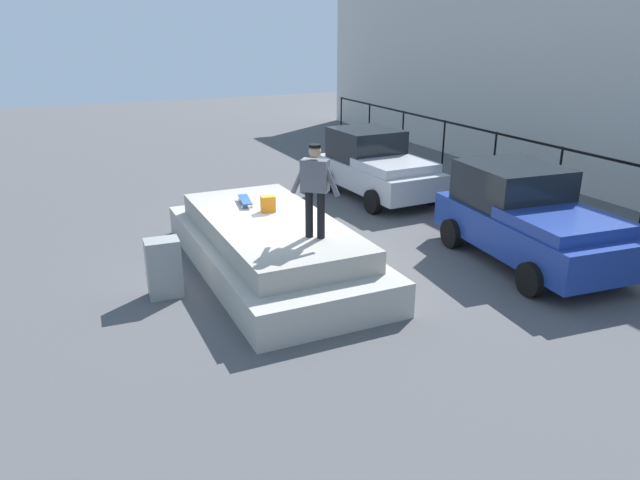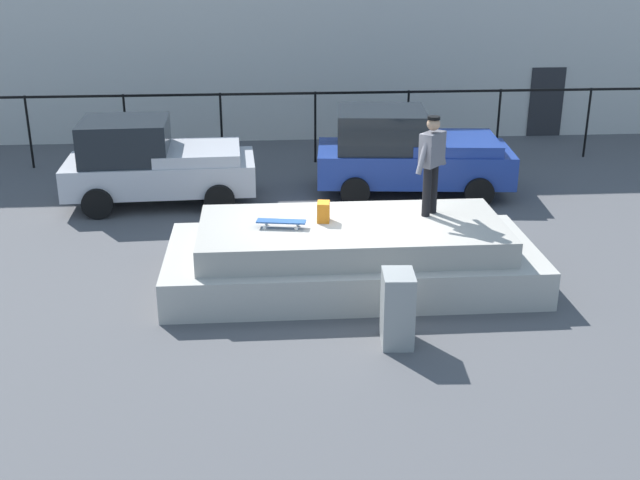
{
  "view_description": "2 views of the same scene",
  "coord_description": "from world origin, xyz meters",
  "px_view_note": "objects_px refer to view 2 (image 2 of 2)",
  "views": [
    {
      "loc": [
        10.54,
        -4.01,
        4.63
      ],
      "look_at": [
        0.57,
        0.65,
        0.64
      ],
      "focal_mm": 33.17,
      "sensor_mm": 36.0,
      "label": 1
    },
    {
      "loc": [
        -1.38,
        -12.3,
        5.4
      ],
      "look_at": [
        -0.4,
        0.58,
        0.47
      ],
      "focal_mm": 44.0,
      "sensor_mm": 36.0,
      "label": 2
    }
  ],
  "objects_px": {
    "skateboard": "(281,222)",
    "car_silver_pickup_near": "(153,162)",
    "skateboarder": "(432,158)",
    "car_blue_pickup_mid": "(407,152)",
    "utility_box": "(398,309)",
    "backpack": "(323,212)"
  },
  "relations": [
    {
      "from": "backpack",
      "to": "skateboarder",
      "type": "bearing_deg",
      "value": -75.47
    },
    {
      "from": "skateboarder",
      "to": "car_silver_pickup_near",
      "type": "bearing_deg",
      "value": 140.47
    },
    {
      "from": "car_blue_pickup_mid",
      "to": "skateboarder",
      "type": "bearing_deg",
      "value": -95.84
    },
    {
      "from": "skateboarder",
      "to": "car_blue_pickup_mid",
      "type": "distance_m",
      "value": 4.74
    },
    {
      "from": "car_blue_pickup_mid",
      "to": "utility_box",
      "type": "distance_m",
      "value": 7.29
    },
    {
      "from": "skateboarder",
      "to": "backpack",
      "type": "bearing_deg",
      "value": -173.04
    },
    {
      "from": "car_blue_pickup_mid",
      "to": "utility_box",
      "type": "bearing_deg",
      "value": -101.26
    },
    {
      "from": "backpack",
      "to": "car_blue_pickup_mid",
      "type": "xyz_separation_m",
      "value": [
        2.29,
        4.81,
        -0.28
      ]
    },
    {
      "from": "skateboarder",
      "to": "car_blue_pickup_mid",
      "type": "relative_size",
      "value": 0.37
    },
    {
      "from": "skateboard",
      "to": "backpack",
      "type": "relative_size",
      "value": 2.48
    },
    {
      "from": "skateboarder",
      "to": "backpack",
      "type": "relative_size",
      "value": 5.09
    },
    {
      "from": "skateboarder",
      "to": "utility_box",
      "type": "height_order",
      "value": "skateboarder"
    },
    {
      "from": "skateboarder",
      "to": "car_blue_pickup_mid",
      "type": "height_order",
      "value": "skateboarder"
    },
    {
      "from": "skateboard",
      "to": "car_silver_pickup_near",
      "type": "relative_size",
      "value": 0.2
    },
    {
      "from": "car_blue_pickup_mid",
      "to": "car_silver_pickup_near",
      "type": "bearing_deg",
      "value": -176.75
    },
    {
      "from": "skateboard",
      "to": "car_blue_pickup_mid",
      "type": "distance_m",
      "value": 5.89
    },
    {
      "from": "utility_box",
      "to": "backpack",
      "type": "bearing_deg",
      "value": 113.97
    },
    {
      "from": "skateboarder",
      "to": "car_silver_pickup_near",
      "type": "relative_size",
      "value": 0.41
    },
    {
      "from": "skateboard",
      "to": "car_silver_pickup_near",
      "type": "xyz_separation_m",
      "value": [
        -2.64,
        4.75,
        -0.24
      ]
    },
    {
      "from": "car_silver_pickup_near",
      "to": "skateboarder",
      "type": "bearing_deg",
      "value": -39.53
    },
    {
      "from": "skateboarder",
      "to": "car_blue_pickup_mid",
      "type": "xyz_separation_m",
      "value": [
        0.47,
        4.58,
        -1.09
      ]
    },
    {
      "from": "car_blue_pickup_mid",
      "to": "utility_box",
      "type": "height_order",
      "value": "car_blue_pickup_mid"
    }
  ]
}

